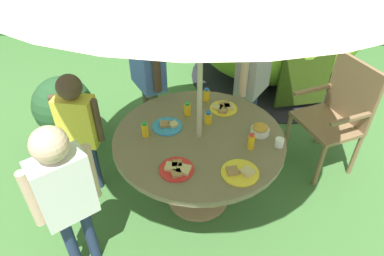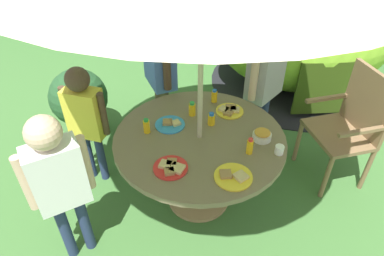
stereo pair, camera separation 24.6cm
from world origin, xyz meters
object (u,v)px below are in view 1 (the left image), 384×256
object	(u,v)px
potted_plant	(64,109)
juice_bottle_center_back	(207,95)
child_in_blue_shirt	(147,59)
cup_near	(279,143)
child_in_grey_shirt	(254,66)
dome_tent	(280,27)
child_in_yellow_shirt	(78,121)
child_in_white_shirt	(64,188)
plate_mid_right	(240,172)
garden_table	(199,148)
snack_bowl	(260,130)
juice_bottle_far_right	(145,130)
plate_center_front	(224,108)
juice_bottle_near_right	(208,118)
plate_far_left	(177,169)
plate_front_edge	(168,126)
juice_bottle_mid_left	(251,142)
wooden_chair	(338,111)
juice_bottle_near_left	(187,109)

from	to	relation	value
potted_plant	juice_bottle_center_back	size ratio (longest dim) A/B	6.39
child_in_blue_shirt	cup_near	xyz separation A→B (m)	(1.09, -0.85, -0.20)
child_in_grey_shirt	cup_near	size ratio (longest dim) A/B	21.37
dome_tent	child_in_yellow_shirt	size ratio (longest dim) A/B	2.41
child_in_white_shirt	cup_near	xyz separation A→B (m)	(1.35, 0.58, -0.06)
child_in_blue_shirt	child_in_yellow_shirt	bearing A→B (deg)	-66.25
dome_tent	potted_plant	size ratio (longest dim) A/B	3.63
child_in_yellow_shirt	plate_mid_right	world-z (taller)	child_in_yellow_shirt
garden_table	snack_bowl	distance (m)	0.48
juice_bottle_far_right	cup_near	distance (m)	0.98
potted_plant	plate_center_front	world-z (taller)	potted_plant
snack_bowl	juice_bottle_near_right	xyz separation A→B (m)	(-0.39, 0.11, 0.01)
snack_bowl	plate_mid_right	world-z (taller)	snack_bowl
plate_far_left	plate_front_edge	size ratio (longest dim) A/B	1.01
potted_plant	child_in_grey_shirt	size ratio (longest dim) A/B	0.54
child_in_blue_shirt	juice_bottle_center_back	size ratio (longest dim) A/B	12.45
plate_front_edge	juice_bottle_mid_left	bearing A→B (deg)	-18.51
dome_tent	juice_bottle_near_right	distance (m)	2.22
dome_tent	child_in_grey_shirt	distance (m)	1.51
juice_bottle_center_back	cup_near	world-z (taller)	juice_bottle_center_back
wooden_chair	snack_bowl	world-z (taller)	wooden_chair
garden_table	child_in_blue_shirt	size ratio (longest dim) A/B	0.89
potted_plant	juice_bottle_near_left	distance (m)	1.34
child_in_yellow_shirt	juice_bottle_near_left	bearing A→B (deg)	17.16
child_in_white_shirt	juice_bottle_center_back	size ratio (longest dim) A/B	10.55
plate_front_edge	garden_table	bearing A→B (deg)	-21.15
plate_center_front	juice_bottle_near_left	distance (m)	0.31
garden_table	snack_bowl	size ratio (longest dim) A/B	9.28
snack_bowl	plate_center_front	bearing A→B (deg)	131.33
dome_tent	plate_far_left	distance (m)	2.79
plate_center_front	cup_near	world-z (taller)	cup_near
child_in_yellow_shirt	plate_center_front	size ratio (longest dim) A/B	4.94
plate_far_left	juice_bottle_far_right	xyz separation A→B (m)	(-0.27, 0.35, 0.04)
garden_table	juice_bottle_center_back	distance (m)	0.52
plate_center_front	juice_bottle_far_right	bearing A→B (deg)	-146.48
child_in_yellow_shirt	plate_mid_right	xyz separation A→B (m)	(1.24, -0.46, -0.02)
child_in_blue_shirt	juice_bottle_mid_left	bearing A→B (deg)	11.56
snack_bowl	juice_bottle_mid_left	bearing A→B (deg)	-115.39
garden_table	child_in_yellow_shirt	size ratio (longest dim) A/B	1.15
garden_table	juice_bottle_near_left	xyz separation A→B (m)	(-0.11, 0.26, 0.17)
child_in_grey_shirt	snack_bowl	world-z (taller)	child_in_grey_shirt
potted_plant	juice_bottle_near_right	distance (m)	1.52
snack_bowl	cup_near	size ratio (longest dim) A/B	2.15
child_in_white_shirt	plate_center_front	size ratio (longest dim) A/B	5.40
child_in_white_shirt	plate_front_edge	xyz separation A→B (m)	(0.52, 0.75, -0.08)
plate_far_left	juice_bottle_center_back	size ratio (longest dim) A/B	2.02
dome_tent	plate_front_edge	bearing A→B (deg)	-133.20
child_in_yellow_shirt	cup_near	world-z (taller)	child_in_yellow_shirt
plate_far_left	juice_bottle_center_back	world-z (taller)	juice_bottle_center_back
juice_bottle_near_right	wooden_chair	bearing A→B (deg)	19.40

